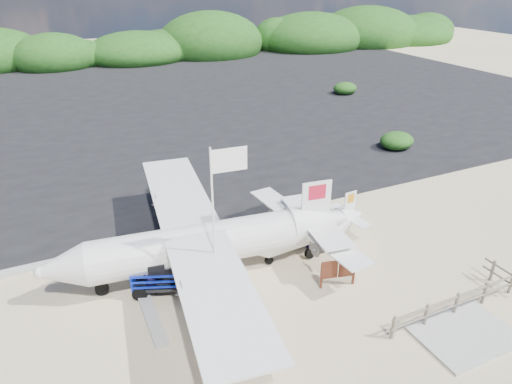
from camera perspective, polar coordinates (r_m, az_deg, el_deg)
ground at (r=19.54m, az=-0.01°, el=-11.18°), size 160.00×160.00×0.00m
asphalt_apron at (r=46.11m, az=-16.29°, el=10.24°), size 90.00×50.00×0.04m
lagoon at (r=19.72m, az=-27.39°, el=-14.31°), size 9.00×7.00×0.40m
walkway_pad at (r=18.75m, az=24.66°, el=-15.97°), size 3.50×2.50×0.10m
vegetation_band at (r=70.39m, az=-20.06°, el=14.97°), size 124.00×8.00×4.40m
fence at (r=19.52m, az=23.47°, el=-13.82°), size 6.40×2.00×1.10m
baggage_cart at (r=19.50m, az=-10.99°, el=-11.86°), size 3.21×2.51×1.41m
flagpole at (r=18.58m, az=-4.86°, el=-13.60°), size 1.35×0.65×6.53m
signboard at (r=19.62m, az=10.05°, el=-11.48°), size 1.57×0.52×1.30m
crew_a at (r=18.88m, az=-13.06°, el=-10.44°), size 0.67×0.53×1.62m
crew_b at (r=20.42m, az=-7.83°, el=-6.87°), size 0.87×0.72×1.61m
crew_c at (r=21.25m, az=7.10°, el=-4.81°), size 1.25×0.92×1.98m
aircraft_large at (r=39.06m, az=2.85°, el=8.47°), size 17.36×17.36×4.68m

